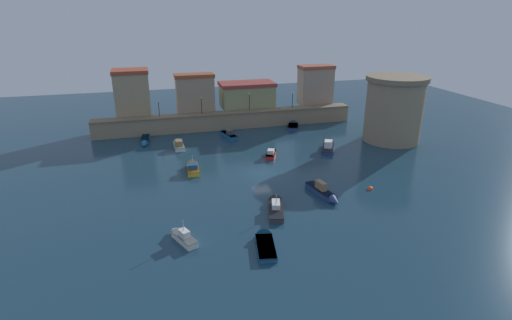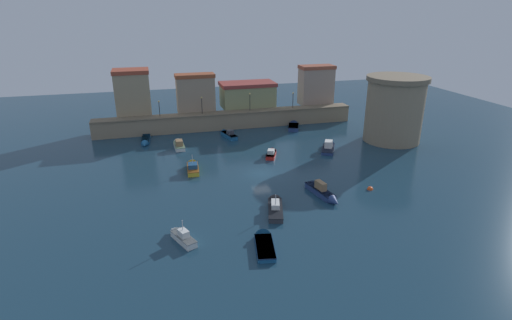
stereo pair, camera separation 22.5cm
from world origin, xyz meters
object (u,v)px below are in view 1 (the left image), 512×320
quay_lamp_1 (201,102)px  quay_lamp_3 (292,97)px  quay_lamp_2 (249,99)px  moored_boat_10 (145,141)px  moored_boat_9 (276,205)px  quay_lamp_0 (159,106)px  moored_boat_4 (193,167)px  moored_boat_6 (227,134)px  moored_boat_1 (264,241)px  mooring_buoy_0 (370,189)px  fortress_tower (394,109)px  moored_boat_2 (324,193)px  moored_boat_3 (328,146)px  moored_boat_0 (182,236)px  moored_boat_5 (271,153)px  moored_boat_7 (293,126)px  moored_boat_8 (178,144)px

quay_lamp_1 → quay_lamp_3: bearing=0.0°
quay_lamp_2 → quay_lamp_3: (8.87, 0.00, -0.19)m
moored_boat_10 → moored_boat_9: bearing=30.9°
quay_lamp_1 → quay_lamp_0: bearing=180.0°
moored_boat_4 → moored_boat_6: bearing=-25.0°
moored_boat_4 → moored_boat_6: moored_boat_4 is taller
moored_boat_1 → mooring_buoy_0: moored_boat_1 is taller
moored_boat_1 → quay_lamp_1: bearing=10.9°
fortress_tower → quay_lamp_0: size_ratio=3.84×
moored_boat_2 → moored_boat_3: size_ratio=1.03×
moored_boat_6 → moored_boat_9: (-0.07, -28.97, -0.11)m
quay_lamp_0 → moored_boat_2: 38.09m
moored_boat_0 → moored_boat_5: bearing=-60.7°
quay_lamp_3 → quay_lamp_0: bearing=180.0°
quay_lamp_3 → moored_boat_0: bearing=-123.8°
moored_boat_0 → quay_lamp_2: bearing=-47.4°
moored_boat_2 → moored_boat_7: (6.91, 29.73, -0.09)m
quay_lamp_0 → moored_boat_7: 25.85m
fortress_tower → moored_boat_3: bearing=-174.7°
moored_boat_4 → mooring_buoy_0: 25.00m
fortress_tower → moored_boat_9: fortress_tower is taller
quay_lamp_2 → quay_lamp_3: bearing=0.0°
quay_lamp_2 → moored_boat_10: quay_lamp_2 is taller
quay_lamp_2 → moored_boat_6: bearing=-135.8°
moored_boat_5 → mooring_buoy_0: moored_boat_5 is taller
moored_boat_0 → moored_boat_7: (24.97, 35.24, -0.04)m
moored_boat_3 → moored_boat_5: size_ratio=1.39×
quay_lamp_2 → moored_boat_3: bearing=-60.1°
moored_boat_0 → moored_boat_10: 33.51m
moored_boat_3 → mooring_buoy_0: (-1.61, -16.33, -0.44)m
fortress_tower → moored_boat_3: (-12.51, -1.17, -5.30)m
fortress_tower → quay_lamp_3: fortress_tower is taller
fortress_tower → moored_boat_7: (-13.97, 11.83, -5.31)m
quay_lamp_2 → moored_boat_9: quay_lamp_2 is taller
moored_boat_3 → quay_lamp_1: bearing=77.5°
quay_lamp_3 → moored_boat_0: size_ratio=0.70×
quay_lamp_2 → moored_boat_2: quay_lamp_2 is taller
quay_lamp_3 → moored_boat_6: (-14.50, -5.47, -4.86)m
moored_boat_3 → moored_boat_10: bearing=98.0°
moored_boat_5 → moored_boat_0: bearing=167.0°
moored_boat_8 → moored_boat_9: 27.11m
fortress_tower → moored_boat_5: fortress_tower is taller
fortress_tower → mooring_buoy_0: (-14.12, -17.50, -5.73)m
fortress_tower → moored_boat_8: size_ratio=2.09×
moored_boat_7 → mooring_buoy_0: (-0.15, -29.33, -0.42)m
moored_boat_4 → moored_boat_5: size_ratio=1.19×
moored_boat_0 → mooring_buoy_0: 25.52m
moored_boat_7 → moored_boat_4: bearing=149.5°
quay_lamp_0 → moored_boat_10: size_ratio=0.48×
quay_lamp_3 → quay_lamp_2: bearing=180.0°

